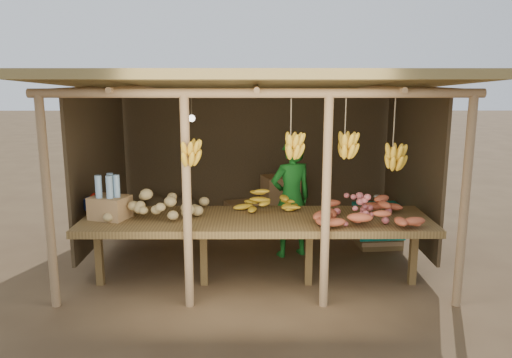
{
  "coord_description": "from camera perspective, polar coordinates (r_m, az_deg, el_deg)",
  "views": [
    {
      "loc": [
        -0.02,
        -6.36,
        2.35
      ],
      "look_at": [
        0.0,
        0.0,
        1.05
      ],
      "focal_mm": 35.0,
      "sensor_mm": 36.0,
      "label": 1
    }
  ],
  "objects": [
    {
      "name": "ground",
      "position": [
        6.78,
        0.0,
        -8.72
      ],
      "size": [
        60.0,
        60.0,
        0.0
      ],
      "primitive_type": "plane",
      "color": "brown",
      "rests_on": "ground"
    },
    {
      "name": "stall_structure",
      "position": [
        6.32,
        0.46,
        7.59
      ],
      "size": [
        4.7,
        3.5,
        2.43
      ],
      "color": "#A27C53",
      "rests_on": "ground"
    },
    {
      "name": "counter",
      "position": [
        5.65,
        0.04,
        -5.03
      ],
      "size": [
        3.9,
        1.05,
        0.8
      ],
      "color": "brown",
      "rests_on": "ground"
    },
    {
      "name": "potato_heap",
      "position": [
        5.76,
        -10.77,
        -2.35
      ],
      "size": [
        1.27,
        0.95,
        0.37
      ],
      "primitive_type": null,
      "rotation": [
        0.0,
        0.0,
        -0.26
      ],
      "color": "tan",
      "rests_on": "counter"
    },
    {
      "name": "sweet_potato_heap",
      "position": [
        5.58,
        12.04,
        -2.91
      ],
      "size": [
        1.28,
        1.02,
        0.36
      ],
      "primitive_type": null,
      "rotation": [
        0.0,
        0.0,
        0.37
      ],
      "color": "#B04D2D",
      "rests_on": "counter"
    },
    {
      "name": "onion_heap",
      "position": [
        5.59,
        11.9,
        -2.92
      ],
      "size": [
        0.89,
        0.67,
        0.36
      ],
      "primitive_type": null,
      "rotation": [
        0.0,
        0.0,
        -0.27
      ],
      "color": "#C86161",
      "rests_on": "counter"
    },
    {
      "name": "banana_pile",
      "position": [
        5.86,
        1.46,
        -2.03
      ],
      "size": [
        0.68,
        0.46,
        0.35
      ],
      "primitive_type": null,
      "rotation": [
        0.0,
        0.0,
        0.12
      ],
      "color": "gold",
      "rests_on": "counter"
    },
    {
      "name": "tomato_basin",
      "position": [
        6.31,
        -17.53,
        -2.53
      ],
      "size": [
        0.35,
        0.35,
        0.18
      ],
      "rotation": [
        0.0,
        0.0,
        -0.16
      ],
      "color": "navy",
      "rests_on": "counter"
    },
    {
      "name": "bottle_box",
      "position": [
        5.79,
        -16.37,
        -2.49
      ],
      "size": [
        0.48,
        0.42,
        0.5
      ],
      "color": "#A07647",
      "rests_on": "counter"
    },
    {
      "name": "vendor",
      "position": [
        6.59,
        4.04,
        -2.24
      ],
      "size": [
        0.67,
        0.56,
        1.57
      ],
      "primitive_type": "imported",
      "rotation": [
        0.0,
        0.0,
        3.51
      ],
      "color": "#17691D",
      "rests_on": "ground"
    },
    {
      "name": "tarp_crate",
      "position": [
        7.27,
        13.81,
        -5.09
      ],
      "size": [
        0.68,
        0.6,
        0.76
      ],
      "color": "brown",
      "rests_on": "ground"
    },
    {
      "name": "carton_stack",
      "position": [
        7.82,
        1.39,
        -3.14
      ],
      "size": [
        1.2,
        0.57,
        0.83
      ],
      "color": "#A07647",
      "rests_on": "ground"
    },
    {
      "name": "burlap_sacks",
      "position": [
        7.86,
        -9.77,
        -3.81
      ],
      "size": [
        0.95,
        0.5,
        0.67
      ],
      "color": "#473721",
      "rests_on": "ground"
    }
  ]
}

